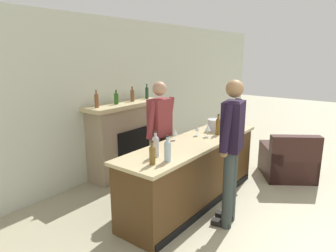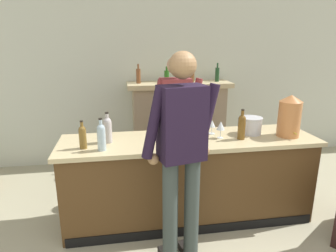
# 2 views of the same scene
# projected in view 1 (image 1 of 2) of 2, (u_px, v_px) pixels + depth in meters

# --- Properties ---
(wall_back_panel) EXTENTS (12.00, 0.07, 2.75)m
(wall_back_panel) POSITION_uv_depth(u_px,v_px,m) (94.00, 100.00, 5.05)
(wall_back_panel) COLOR beige
(wall_back_panel) RESTS_ON ground_plane
(bar_counter) EXTENTS (2.68, 0.72, 0.93)m
(bar_counter) POSITION_uv_depth(u_px,v_px,m) (193.00, 172.00, 4.36)
(bar_counter) COLOR #4C3218
(bar_counter) RESTS_ON ground_plane
(fireplace_stone) EXTENTS (1.58, 0.52, 1.59)m
(fireplace_stone) POSITION_uv_depth(u_px,v_px,m) (125.00, 138.00, 5.40)
(fireplace_stone) COLOR gray
(fireplace_stone) RESTS_ON ground_plane
(armchair_black) EXTENTS (1.13, 1.13, 0.83)m
(armchair_black) POSITION_uv_depth(u_px,v_px,m) (288.00, 163.00, 5.25)
(armchair_black) COLOR #321B17
(armchair_black) RESTS_ON ground_plane
(person_customer) EXTENTS (0.65, 0.36, 1.85)m
(person_customer) POSITION_uv_depth(u_px,v_px,m) (231.00, 147.00, 3.65)
(person_customer) COLOR #333C39
(person_customer) RESTS_ON ground_plane
(person_bartender) EXTENTS (0.66, 0.31, 1.75)m
(person_bartender) POSITION_uv_depth(u_px,v_px,m) (160.00, 133.00, 4.55)
(person_bartender) COLOR #4C3D36
(person_bartender) RESTS_ON ground_plane
(copper_dispenser) EXTENTS (0.24, 0.28, 0.45)m
(copper_dispenser) POSITION_uv_depth(u_px,v_px,m) (233.00, 115.00, 4.96)
(copper_dispenser) COLOR #B6713D
(copper_dispenser) RESTS_ON bar_counter
(ice_bucket_steel) EXTENTS (0.23, 0.23, 0.19)m
(ice_bucket_steel) POSITION_uv_depth(u_px,v_px,m) (215.00, 125.00, 4.80)
(ice_bucket_steel) COLOR silver
(ice_bucket_steel) RESTS_ON bar_counter
(wine_bottle_rose_blush) EXTENTS (0.08, 0.08, 0.32)m
(wine_bottle_rose_blush) POSITION_uv_depth(u_px,v_px,m) (218.00, 125.00, 4.56)
(wine_bottle_rose_blush) COLOR brown
(wine_bottle_rose_blush) RESTS_ON bar_counter
(wine_bottle_chardonnay_pale) EXTENTS (0.08, 0.08, 0.31)m
(wine_bottle_chardonnay_pale) POSITION_uv_depth(u_px,v_px,m) (156.00, 145.00, 3.58)
(wine_bottle_chardonnay_pale) COLOR #B0ABAB
(wine_bottle_chardonnay_pale) RESTS_ON bar_counter
(wine_bottle_burgundy_dark) EXTENTS (0.07, 0.07, 0.27)m
(wine_bottle_burgundy_dark) POSITION_uv_depth(u_px,v_px,m) (152.00, 154.00, 3.32)
(wine_bottle_burgundy_dark) COLOR brown
(wine_bottle_burgundy_dark) RESTS_ON bar_counter
(wine_bottle_merlot_tall) EXTENTS (0.08, 0.08, 0.31)m
(wine_bottle_merlot_tall) POSITION_uv_depth(u_px,v_px,m) (168.00, 150.00, 3.41)
(wine_bottle_merlot_tall) COLOR #9DB6C2
(wine_bottle_merlot_tall) RESTS_ON bar_counter
(wine_glass_front_right) EXTENTS (0.07, 0.07, 0.17)m
(wine_glass_front_right) POSITION_uv_depth(u_px,v_px,m) (175.00, 132.00, 4.28)
(wine_glass_front_right) COLOR silver
(wine_glass_front_right) RESTS_ON bar_counter
(wine_glass_mid_counter) EXTENTS (0.07, 0.07, 0.16)m
(wine_glass_mid_counter) POSITION_uv_depth(u_px,v_px,m) (197.00, 129.00, 4.51)
(wine_glass_mid_counter) COLOR silver
(wine_glass_mid_counter) RESTS_ON bar_counter
(wine_glass_front_left) EXTENTS (0.09, 0.09, 0.18)m
(wine_glass_front_left) POSITION_uv_depth(u_px,v_px,m) (208.00, 128.00, 4.44)
(wine_glass_front_left) COLOR silver
(wine_glass_front_left) RESTS_ON bar_counter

